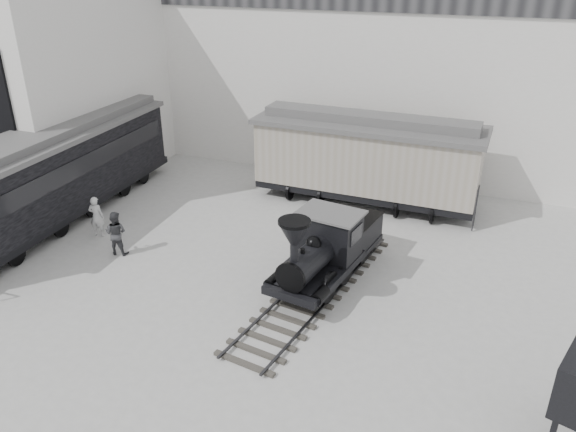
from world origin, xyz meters
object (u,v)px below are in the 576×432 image
at_px(locomotive, 325,252).
at_px(visitor_b, 116,233).
at_px(passenger_coach, 57,173).
at_px(boxcar, 367,157).
at_px(visitor_a, 97,217).

bearing_deg(locomotive, visitor_b, -165.11).
distance_m(locomotive, passenger_coach, 12.18).
distance_m(boxcar, visitor_a, 11.74).
bearing_deg(visitor_a, locomotive, 167.43).
xyz_separation_m(boxcar, visitor_a, (-9.18, -7.20, -1.31)).
bearing_deg(boxcar, passenger_coach, -150.39).
bearing_deg(boxcar, visitor_a, -140.61).
relative_size(boxcar, passenger_coach, 0.72).
relative_size(visitor_a, visitor_b, 0.99).
xyz_separation_m(boxcar, visitor_b, (-7.55, -8.15, -1.30)).
distance_m(boxcar, passenger_coach, 13.30).
relative_size(locomotive, visitor_b, 5.36).
bearing_deg(locomotive, visitor_a, -171.81).
height_order(locomotive, visitor_b, locomotive).
distance_m(passenger_coach, visitor_a, 2.94).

